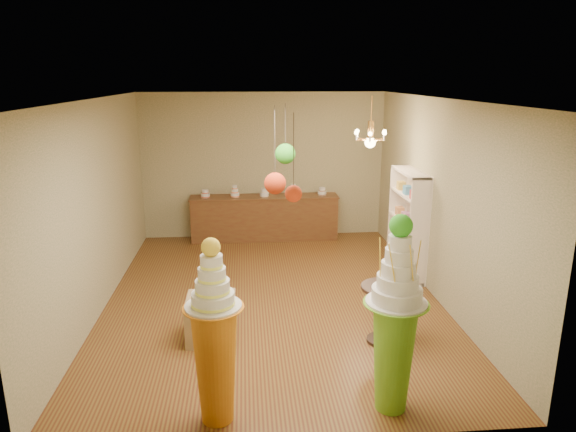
{
  "coord_description": "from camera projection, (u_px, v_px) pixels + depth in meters",
  "views": [
    {
      "loc": [
        -0.39,
        -7.31,
        3.31
      ],
      "look_at": [
        0.24,
        0.0,
        1.3
      ],
      "focal_mm": 32.0,
      "sensor_mm": 36.0,
      "label": 1
    }
  ],
  "objects": [
    {
      "name": "floor",
      "position": [
        273.0,
        297.0,
        7.93
      ],
      "size": [
        6.5,
        6.5,
        0.0
      ],
      "primitive_type": "plane",
      "color": "brown",
      "rests_on": "ground"
    },
    {
      "name": "ceiling",
      "position": [
        271.0,
        99.0,
        7.13
      ],
      "size": [
        6.5,
        6.5,
        0.0
      ],
      "primitive_type": "plane",
      "rotation": [
        3.14,
        0.0,
        0.0
      ],
      "color": "silver",
      "rests_on": "ground"
    },
    {
      "name": "wall_back",
      "position": [
        263.0,
        166.0,
        10.65
      ],
      "size": [
        5.0,
        0.04,
        3.0
      ],
      "primitive_type": "cube",
      "color": "gray",
      "rests_on": "ground"
    },
    {
      "name": "wall_front",
      "position": [
        293.0,
        294.0,
        4.41
      ],
      "size": [
        5.0,
        0.04,
        3.0
      ],
      "primitive_type": "cube",
      "color": "gray",
      "rests_on": "ground"
    },
    {
      "name": "wall_left",
      "position": [
        97.0,
        207.0,
        7.32
      ],
      "size": [
        0.04,
        6.5,
        3.0
      ],
      "primitive_type": "cube",
      "color": "gray",
      "rests_on": "ground"
    },
    {
      "name": "wall_right",
      "position": [
        437.0,
        200.0,
        7.74
      ],
      "size": [
        0.04,
        6.5,
        3.0
      ],
      "primitive_type": "cube",
      "color": "gray",
      "rests_on": "ground"
    },
    {
      "name": "pedestal_green",
      "position": [
        395.0,
        332.0,
        5.08
      ],
      "size": [
        0.79,
        0.79,
        2.07
      ],
      "rotation": [
        0.0,
        0.0,
        -0.41
      ],
      "color": "#6BB126",
      "rests_on": "floor"
    },
    {
      "name": "pedestal_orange",
      "position": [
        215.0,
        349.0,
        4.93
      ],
      "size": [
        0.64,
        0.64,
        1.89
      ],
      "rotation": [
        0.0,
        0.0,
        -0.22
      ],
      "color": "orange",
      "rests_on": "floor"
    },
    {
      "name": "burlap_riser",
      "position": [
        211.0,
        318.0,
        6.63
      ],
      "size": [
        0.63,
        0.63,
        0.56
      ],
      "primitive_type": "cube",
      "rotation": [
        0.0,
        0.0,
        -0.01
      ],
      "color": "#91774F",
      "rests_on": "floor"
    },
    {
      "name": "sideboard",
      "position": [
        265.0,
        217.0,
        10.65
      ],
      "size": [
        3.04,
        0.54,
        1.16
      ],
      "color": "#56331B",
      "rests_on": "floor"
    },
    {
      "name": "shelving_unit",
      "position": [
        408.0,
        223.0,
        8.65
      ],
      "size": [
        0.33,
        1.2,
        1.8
      ],
      "color": "white",
      "rests_on": "floor"
    },
    {
      "name": "round_table",
      "position": [
        384.0,
        306.0,
        6.48
      ],
      "size": [
        0.77,
        0.77,
        0.77
      ],
      "rotation": [
        0.0,
        0.0,
        0.36
      ],
      "color": "black",
      "rests_on": "floor"
    },
    {
      "name": "vase",
      "position": [
        385.0,
        280.0,
        6.39
      ],
      "size": [
        0.17,
        0.17,
        0.17
      ],
      "primitive_type": "imported",
      "rotation": [
        0.0,
        0.0,
        0.05
      ],
      "color": "white",
      "rests_on": "round_table"
    },
    {
      "name": "pom_red_left",
      "position": [
        275.0,
        183.0,
        5.81
      ],
      "size": [
        0.25,
        0.25,
        0.99
      ],
      "color": "#423A30",
      "rests_on": "ceiling"
    },
    {
      "name": "pom_green_mid",
      "position": [
        285.0,
        154.0,
        6.13
      ],
      "size": [
        0.25,
        0.25,
        0.72
      ],
      "color": "#423A30",
      "rests_on": "ceiling"
    },
    {
      "name": "pom_red_right",
      "position": [
        293.0,
        193.0,
        4.65
      ],
      "size": [
        0.16,
        0.16,
        0.8
      ],
      "color": "#423A30",
      "rests_on": "ceiling"
    },
    {
      "name": "chandelier",
      "position": [
        370.0,
        139.0,
        8.4
      ],
      "size": [
        0.73,
        0.73,
        0.85
      ],
      "rotation": [
        0.0,
        0.0,
        0.26
      ],
      "color": "#EFAB54",
      "rests_on": "ceiling"
    }
  ]
}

